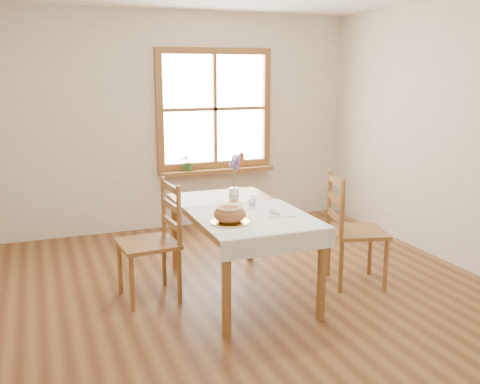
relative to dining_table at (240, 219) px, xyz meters
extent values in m
plane|color=brown|center=(0.00, -0.30, -0.66)|extent=(5.00, 5.00, 0.00)
cube|color=beige|center=(0.00, 2.20, 0.64)|extent=(4.50, 0.10, 2.60)
cube|color=beige|center=(2.25, -0.30, 0.64)|extent=(0.10, 5.00, 2.60)
cube|color=olive|center=(0.50, 2.16, 1.48)|extent=(1.46, 0.08, 0.08)
cube|color=olive|center=(0.50, 2.16, 0.10)|extent=(1.46, 0.08, 0.08)
cube|color=olive|center=(-0.19, 2.16, 0.79)|extent=(0.08, 0.08, 1.30)
cube|color=olive|center=(1.19, 2.16, 0.79)|extent=(0.08, 0.08, 1.30)
cube|color=olive|center=(0.50, 2.16, 0.79)|extent=(0.04, 0.06, 1.30)
cube|color=olive|center=(0.50, 2.16, 0.79)|extent=(1.30, 0.06, 0.04)
cube|color=white|center=(0.50, 2.19, 0.79)|extent=(1.30, 0.01, 1.30)
cube|color=olive|center=(0.50, 2.10, 0.03)|extent=(1.46, 0.20, 0.05)
cube|color=olive|center=(0.00, 0.00, 0.06)|extent=(0.90, 1.60, 0.05)
cylinder|color=olive|center=(-0.39, -0.74, -0.31)|extent=(0.07, 0.07, 0.70)
cylinder|color=olive|center=(0.39, -0.74, -0.31)|extent=(0.07, 0.07, 0.70)
cylinder|color=olive|center=(-0.39, 0.74, -0.31)|extent=(0.07, 0.07, 0.70)
cylinder|color=olive|center=(0.39, 0.74, -0.31)|extent=(0.07, 0.07, 0.70)
cube|color=white|center=(0.00, -0.30, 0.09)|extent=(0.91, 0.99, 0.01)
cylinder|color=white|center=(-0.24, -0.41, 0.10)|extent=(0.38, 0.38, 0.02)
ellipsoid|color=#AD723D|center=(-0.24, -0.41, 0.18)|extent=(0.25, 0.25, 0.14)
cube|color=white|center=(0.22, -0.32, 0.10)|extent=(0.26, 0.23, 0.01)
cylinder|color=white|center=(0.09, -0.06, 0.15)|extent=(0.06, 0.06, 0.10)
cylinder|color=white|center=(0.16, 0.08, 0.14)|extent=(0.05, 0.05, 0.09)
cylinder|color=white|center=(0.08, 0.35, 0.14)|extent=(0.10, 0.10, 0.10)
imported|color=#306729|center=(0.13, 2.10, 0.14)|extent=(0.25, 0.27, 0.17)
cylinder|color=#984B1C|center=(0.83, 2.10, 0.14)|extent=(0.08, 0.08, 0.19)
camera|label=1|loc=(-1.59, -4.13, 1.24)|focal=40.00mm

